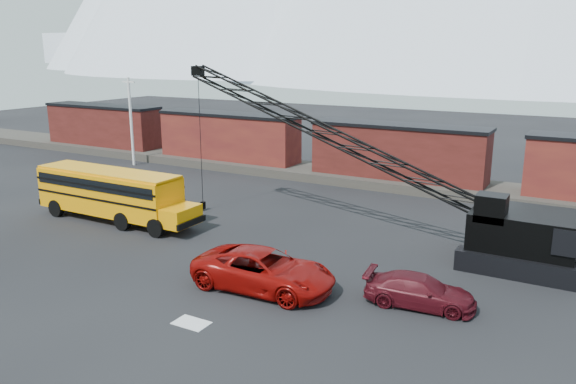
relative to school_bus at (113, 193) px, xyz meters
name	(u,v)px	position (x,y,z in m)	size (l,w,h in m)	color
ground	(239,285)	(12.32, -4.39, -1.79)	(160.00, 160.00, 0.00)	black
gravel_berm	(397,181)	(12.32, 17.61, -1.44)	(120.00, 5.00, 0.70)	#413C35
boxcar_west_far	(103,125)	(-19.68, 17.61, 0.97)	(13.70, 3.10, 4.17)	#541B17
boxcar_west_near	(229,136)	(-3.68, 17.61, 0.97)	(13.70, 3.10, 4.17)	#4D1617
boxcar_mid	(398,151)	(12.32, 17.61, 0.97)	(13.70, 3.10, 4.17)	#541B17
utility_pole	(131,120)	(-11.68, 13.61, 2.36)	(1.40, 0.24, 8.00)	silver
snow_patch	(191,323)	(12.82, -8.39, -1.78)	(1.40, 0.90, 0.02)	silver
school_bus	(113,193)	(0.00, 0.00, 0.00)	(11.65, 2.65, 3.19)	orange
red_pickup	(264,270)	(13.59, -4.22, -0.90)	(2.97, 6.44, 1.79)	#890906
maroon_suv	(420,291)	(20.12, -2.50, -1.13)	(1.86, 4.57, 1.33)	#470C14
crawler_crane	(370,156)	(15.04, 4.49, 2.98)	(23.05, 4.20, 9.60)	black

